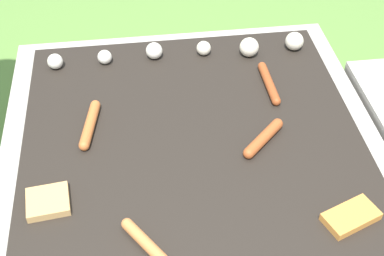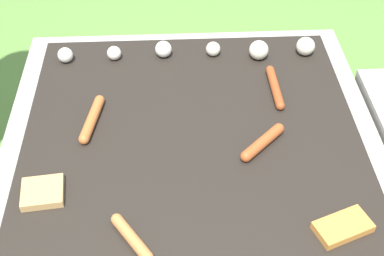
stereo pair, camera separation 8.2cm
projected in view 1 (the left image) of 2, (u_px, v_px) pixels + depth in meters
ground_plane at (192, 232)px, 1.70m from camera, size 14.00×14.00×0.00m
grill at (192, 188)px, 1.55m from camera, size 1.00×1.00×0.43m
sausage_front_center at (269, 83)px, 1.53m from camera, size 0.03×0.19×0.03m
sausage_back_center at (144, 241)px, 1.14m from camera, size 0.10×0.13×0.03m
sausage_back_left at (90, 125)px, 1.41m from camera, size 0.06×0.18×0.03m
sausage_mid_left at (263, 138)px, 1.37m from camera, size 0.13×0.12×0.03m
bread_slice_left at (48, 202)px, 1.22m from camera, size 0.11×0.10×0.02m
bread_slice_right at (351, 217)px, 1.19m from camera, size 0.14×0.11×0.02m
mushroom_row at (201, 49)px, 1.63m from camera, size 0.79×0.08×0.06m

